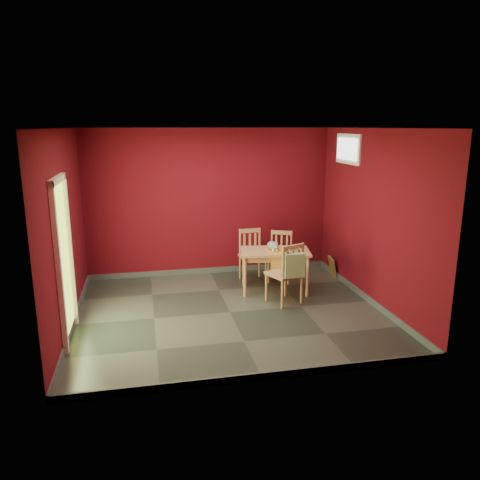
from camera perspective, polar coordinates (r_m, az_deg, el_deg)
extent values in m
plane|color=#2D342D|center=(7.12, -1.24, -8.79)|extent=(4.50, 4.50, 0.00)
plane|color=#520810|center=(8.66, -3.75, 4.56)|extent=(4.50, 0.00, 4.50)
plane|color=#520810|center=(4.83, 3.09, -2.89)|extent=(4.50, 0.00, 4.50)
plane|color=#520810|center=(6.69, -20.59, 0.96)|extent=(0.00, 4.00, 4.00)
plane|color=#520810|center=(7.46, 15.96, 2.56)|extent=(0.00, 4.00, 4.00)
plane|color=white|center=(6.58, -1.36, 13.49)|extent=(4.50, 4.50, 0.00)
cube|color=#3F4244|center=(8.95, -3.60, -3.69)|extent=(4.50, 0.02, 0.10)
cube|color=#3F4244|center=(5.36, 2.87, -16.29)|extent=(4.50, 0.02, 0.10)
cube|color=#3F4244|center=(7.08, -19.59, -9.35)|extent=(0.03, 4.00, 0.10)
cube|color=#3F4244|center=(7.80, 15.25, -6.85)|extent=(0.03, 4.00, 0.10)
cube|color=#B7D838|center=(6.39, -20.74, -2.66)|extent=(0.02, 0.85, 2.05)
cube|color=white|center=(5.93, -21.20, -3.52)|extent=(0.06, 0.08, 2.13)
cube|color=white|center=(6.82, -20.02, -1.24)|extent=(0.06, 0.08, 2.13)
cube|color=white|center=(6.18, -21.37, 6.87)|extent=(0.06, 1.01, 0.08)
cube|color=white|center=(8.23, 13.06, 10.76)|extent=(0.03, 0.90, 0.50)
cube|color=white|center=(8.22, 12.91, 10.77)|extent=(0.02, 0.76, 0.36)
cube|color=silver|center=(9.23, 6.24, -1.58)|extent=(0.08, 0.02, 0.12)
cube|color=#AE7651|center=(7.82, 4.31, -1.41)|extent=(1.24, 0.86, 0.04)
cube|color=#AE7651|center=(7.83, 4.30, -1.87)|extent=(1.11, 0.73, 0.09)
cylinder|color=#AE7651|center=(7.62, 0.61, -4.55)|extent=(0.05, 0.05, 0.67)
cylinder|color=#AE7651|center=(8.14, 0.49, -3.34)|extent=(0.05, 0.05, 0.67)
cylinder|color=#AE7651|center=(7.72, 8.24, -4.45)|extent=(0.05, 0.05, 0.67)
cylinder|color=#AE7651|center=(8.24, 7.63, -3.26)|extent=(0.05, 0.05, 0.67)
cube|color=#B77F2F|center=(7.81, 4.31, -1.24)|extent=(0.41, 0.66, 0.01)
cube|color=#B77F2F|center=(7.56, 4.94, -3.00)|extent=(0.30, 0.06, 0.31)
cube|color=#AE7651|center=(8.37, 1.58, -2.09)|extent=(0.47, 0.47, 0.04)
cylinder|color=#AE7651|center=(8.22, 0.73, -4.09)|extent=(0.04, 0.04, 0.42)
cylinder|color=#AE7651|center=(8.56, 0.00, -3.36)|extent=(0.04, 0.04, 0.42)
cylinder|color=#AE7651|center=(8.33, 3.18, -3.86)|extent=(0.04, 0.04, 0.42)
cylinder|color=#AE7651|center=(8.67, 2.37, -3.15)|extent=(0.04, 0.04, 0.42)
cylinder|color=#AE7651|center=(8.43, 0.00, -0.20)|extent=(0.04, 0.04, 0.46)
cylinder|color=#AE7651|center=(8.54, 2.40, -0.03)|extent=(0.04, 0.04, 0.46)
cube|color=#AE7651|center=(8.44, 1.21, 1.15)|extent=(0.39, 0.07, 0.07)
cube|color=#AE7651|center=(8.46, 0.54, -0.43)|extent=(0.04, 0.02, 0.36)
cube|color=#AE7651|center=(8.49, 1.21, -0.39)|extent=(0.04, 0.02, 0.36)
cube|color=#AE7651|center=(8.52, 1.87, -0.34)|extent=(0.04, 0.02, 0.36)
cube|color=#AE7651|center=(8.42, 4.90, -2.18)|extent=(0.55, 0.55, 0.04)
cylinder|color=#AE7651|center=(8.34, 3.49, -3.91)|extent=(0.04, 0.04, 0.41)
cylinder|color=#AE7651|center=(8.68, 3.85, -3.21)|extent=(0.04, 0.04, 0.41)
cylinder|color=#AE7651|center=(8.30, 5.93, -4.05)|extent=(0.04, 0.04, 0.41)
cylinder|color=#AE7651|center=(8.64, 6.19, -3.34)|extent=(0.04, 0.04, 0.41)
cylinder|color=#AE7651|center=(8.55, 3.90, -0.23)|extent=(0.04, 0.04, 0.45)
cylinder|color=#AE7651|center=(8.51, 6.27, -0.35)|extent=(0.04, 0.04, 0.45)
cube|color=#AE7651|center=(8.49, 5.11, 0.91)|extent=(0.36, 0.19, 0.07)
cube|color=#AE7651|center=(8.55, 4.42, -0.51)|extent=(0.04, 0.03, 0.35)
cube|color=#AE7651|center=(8.54, 5.08, -0.55)|extent=(0.04, 0.03, 0.35)
cube|color=#AE7651|center=(8.53, 5.74, -0.58)|extent=(0.04, 0.03, 0.35)
cube|color=#AE7651|center=(7.39, 5.41, -4.13)|extent=(0.60, 0.60, 0.04)
cylinder|color=#AE7651|center=(7.73, 5.56, -5.24)|extent=(0.04, 0.04, 0.45)
cylinder|color=#AE7651|center=(7.45, 7.52, -6.03)|extent=(0.04, 0.04, 0.45)
cylinder|color=#AE7651|center=(7.49, 3.24, -5.81)|extent=(0.04, 0.04, 0.45)
cylinder|color=#AE7651|center=(7.20, 5.17, -6.66)|extent=(0.04, 0.04, 0.45)
cylinder|color=#AE7651|center=(7.29, 7.64, -2.22)|extent=(0.04, 0.04, 0.49)
cylinder|color=#AE7651|center=(7.04, 5.26, -2.74)|extent=(0.04, 0.04, 0.49)
cube|color=#AE7651|center=(7.11, 6.52, -0.91)|extent=(0.40, 0.20, 0.08)
cube|color=#AE7651|center=(7.25, 7.12, -2.67)|extent=(0.04, 0.04, 0.38)
cube|color=#AE7651|center=(7.18, 6.46, -2.81)|extent=(0.04, 0.04, 0.38)
cube|color=#AE7651|center=(7.11, 5.80, -2.96)|extent=(0.04, 0.04, 0.38)
cube|color=#7EA066|center=(7.11, 6.66, -3.11)|extent=(0.31, 0.10, 0.37)
cylinder|color=#7EA066|center=(7.07, 5.89, -1.11)|extent=(0.02, 0.16, 0.02)
cylinder|color=#7EA066|center=(7.12, 7.23, -1.04)|extent=(0.02, 0.16, 0.02)
cube|color=brown|center=(8.88, 11.18, -3.22)|extent=(0.18, 0.37, 0.36)
cube|color=black|center=(8.87, 11.15, -3.22)|extent=(0.12, 0.26, 0.25)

